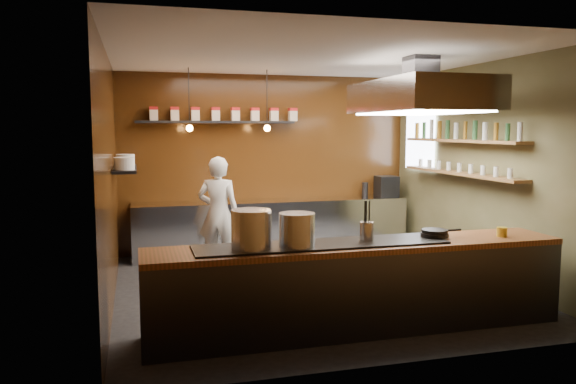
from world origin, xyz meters
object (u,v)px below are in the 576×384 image
object	(u,v)px
stockpot_small	(297,230)
chef	(218,214)
extractor_hood	(420,96)
stockpot_large	(251,229)
espresso_machine	(387,186)

from	to	relation	value
stockpot_small	chef	bearing A→B (deg)	96.85
extractor_hood	stockpot_large	distance (m)	3.07
extractor_hood	stockpot_small	size ratio (longest dim) A/B	5.64
stockpot_small	chef	world-z (taller)	chef
extractor_hood	stockpot_small	distance (m)	2.75
stockpot_large	chef	world-z (taller)	chef
extractor_hood	stockpot_large	bearing A→B (deg)	-152.75
stockpot_small	espresso_machine	distance (m)	4.80
stockpot_large	espresso_machine	xyz separation A→B (m)	(3.24, 3.88, -0.05)
extractor_hood	espresso_machine	distance (m)	3.09
extractor_hood	chef	xyz separation A→B (m)	(-2.34, 1.67, -1.66)
extractor_hood	chef	bearing A→B (deg)	144.50
espresso_machine	stockpot_large	bearing A→B (deg)	-128.82
extractor_hood	stockpot_large	world-z (taller)	extractor_hood
extractor_hood	chef	size ratio (longest dim) A/B	1.18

